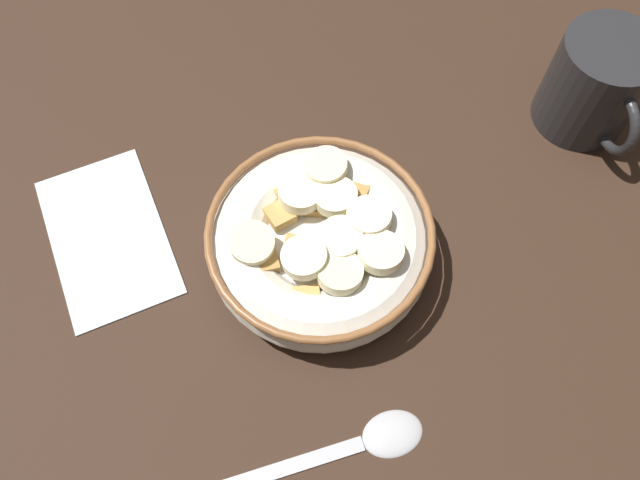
% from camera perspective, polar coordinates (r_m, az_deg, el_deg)
% --- Properties ---
extents(ground_plane, '(1.28, 1.28, 0.02)m').
position_cam_1_polar(ground_plane, '(0.49, -0.00, -2.08)').
color(ground_plane, '#332116').
extents(cereal_bowl, '(0.17, 0.17, 0.06)m').
position_cam_1_polar(cereal_bowl, '(0.46, 0.05, -0.17)').
color(cereal_bowl, silver).
rests_on(cereal_bowl, ground_plane).
extents(spoon, '(0.03, 0.16, 0.01)m').
position_cam_1_polar(spoon, '(0.44, 4.06, -18.39)').
color(spoon, '#B7B7BC').
rests_on(spoon, ground_plane).
extents(coffee_mug, '(0.11, 0.08, 0.08)m').
position_cam_1_polar(coffee_mug, '(0.57, 24.39, 13.05)').
color(coffee_mug, '#262628').
rests_on(coffee_mug, ground_plane).
extents(folded_napkin, '(0.16, 0.11, 0.00)m').
position_cam_1_polar(folded_napkin, '(0.52, -19.28, 0.40)').
color(folded_napkin, silver).
rests_on(folded_napkin, ground_plane).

